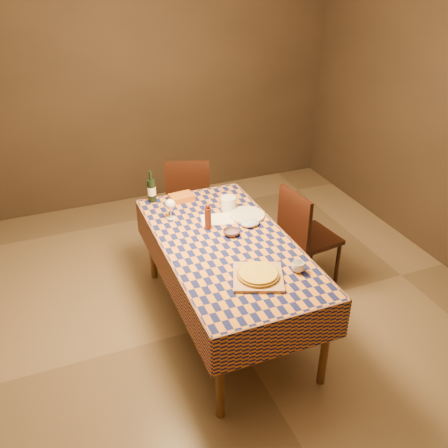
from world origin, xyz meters
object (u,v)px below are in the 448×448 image
(dining_table, at_px, (226,251))
(chair_far, at_px, (188,195))
(wine_bottle, at_px, (152,190))
(white_plate, at_px, (247,215))
(cutting_board, at_px, (258,277))
(pizza, at_px, (258,274))
(bowl, at_px, (231,233))
(chair_right, at_px, (304,233))

(dining_table, bearing_deg, chair_far, 84.57)
(dining_table, distance_m, wine_bottle, 0.93)
(wine_bottle, bearing_deg, white_plate, -39.84)
(cutting_board, bearing_deg, pizza, 180.00)
(bowl, bearing_deg, pizza, -94.93)
(cutting_board, xyz_separation_m, chair_far, (0.10, 1.81, -0.26))
(chair_far, height_order, chair_right, same)
(cutting_board, bearing_deg, chair_right, 43.29)
(cutting_board, distance_m, bowl, 0.58)
(wine_bottle, height_order, chair_far, wine_bottle)
(white_plate, relative_size, chair_far, 0.31)
(chair_far, bearing_deg, bowl, -92.38)
(cutting_board, relative_size, bowl, 2.59)
(cutting_board, bearing_deg, bowl, 85.07)
(chair_far, relative_size, chair_right, 1.00)
(bowl, height_order, white_plate, bowl)
(chair_far, bearing_deg, wine_bottle, -134.55)
(cutting_board, relative_size, chair_far, 0.35)
(cutting_board, relative_size, chair_right, 0.35)
(wine_bottle, distance_m, white_plate, 0.84)
(cutting_board, xyz_separation_m, pizza, (-0.00, 0.00, 0.02))
(wine_bottle, xyz_separation_m, white_plate, (0.64, -0.54, -0.10))
(pizza, distance_m, white_plate, 0.85)
(chair_right, bearing_deg, wine_bottle, 152.98)
(cutting_board, distance_m, chair_right, 1.13)
(bowl, relative_size, chair_far, 0.14)
(cutting_board, height_order, chair_far, chair_far)
(wine_bottle, bearing_deg, pizza, -74.92)
(bowl, height_order, chair_right, chair_right)
(wine_bottle, bearing_deg, cutting_board, -74.92)
(pizza, bearing_deg, white_plate, 70.79)
(chair_far, bearing_deg, cutting_board, -93.19)
(dining_table, relative_size, chair_right, 1.98)
(dining_table, bearing_deg, chair_right, 17.53)
(pizza, relative_size, white_plate, 1.16)
(dining_table, distance_m, chair_far, 1.34)
(bowl, distance_m, wine_bottle, 0.87)
(bowl, height_order, chair_far, chair_far)
(wine_bottle, relative_size, chair_far, 0.30)
(wine_bottle, relative_size, white_plate, 0.97)
(cutting_board, bearing_deg, wine_bottle, 105.08)
(pizza, xyz_separation_m, white_plate, (0.28, 0.81, -0.03))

